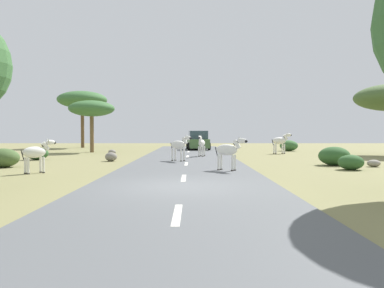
{
  "coord_description": "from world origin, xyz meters",
  "views": [
    {
      "loc": [
        0.36,
        -11.59,
        1.7
      ],
      "look_at": [
        0.45,
        12.85,
        0.92
      ],
      "focal_mm": 35.79,
      "sensor_mm": 36.0,
      "label": 1
    }
  ],
  "objects_px": {
    "tree_1": "(90,109)",
    "bush_3": "(287,146)",
    "zebra_1": "(178,145)",
    "zebra_4": "(35,153)",
    "bush_2": "(1,158)",
    "bush_0": "(349,162)",
    "zebra_3": "(279,141)",
    "rock_0": "(111,152)",
    "car_0": "(197,141)",
    "bush_4": "(333,156)",
    "rock_1": "(110,157)",
    "tree_4": "(81,100)",
    "zebra_0": "(200,143)",
    "zebra_2": "(227,150)",
    "rock_2": "(372,163)",
    "bush_1": "(36,153)"
  },
  "relations": [
    {
      "from": "tree_1",
      "to": "bush_3",
      "type": "distance_m",
      "value": 17.28
    },
    {
      "from": "zebra_1",
      "to": "zebra_4",
      "type": "xyz_separation_m",
      "value": [
        -5.66,
        -5.93,
        -0.09
      ]
    },
    {
      "from": "bush_2",
      "to": "bush_0",
      "type": "bearing_deg",
      "value": -4.25
    },
    {
      "from": "zebra_3",
      "to": "rock_0",
      "type": "distance_m",
      "value": 12.82
    },
    {
      "from": "bush_0",
      "to": "bush_2",
      "type": "bearing_deg",
      "value": 175.75
    },
    {
      "from": "zebra_4",
      "to": "tree_1",
      "type": "bearing_deg",
      "value": 138.7
    },
    {
      "from": "car_0",
      "to": "bush_4",
      "type": "relative_size",
      "value": 2.83
    },
    {
      "from": "zebra_1",
      "to": "bush_3",
      "type": "height_order",
      "value": "zebra_1"
    },
    {
      "from": "rock_1",
      "to": "bush_4",
      "type": "bearing_deg",
      "value": -12.52
    },
    {
      "from": "tree_4",
      "to": "bush_4",
      "type": "height_order",
      "value": "tree_4"
    },
    {
      "from": "zebra_0",
      "to": "rock_0",
      "type": "relative_size",
      "value": 2.58
    },
    {
      "from": "zebra_2",
      "to": "bush_0",
      "type": "xyz_separation_m",
      "value": [
        5.55,
        0.77,
        -0.57
      ]
    },
    {
      "from": "bush_2",
      "to": "bush_3",
      "type": "bearing_deg",
      "value": 41.42
    },
    {
      "from": "zebra_1",
      "to": "bush_2",
      "type": "xyz_separation_m",
      "value": [
        -8.32,
        -3.31,
        -0.49
      ]
    },
    {
      "from": "bush_3",
      "to": "bush_2",
      "type": "bearing_deg",
      "value": -138.58
    },
    {
      "from": "tree_4",
      "to": "rock_0",
      "type": "distance_m",
      "value": 14.97
    },
    {
      "from": "zebra_3",
      "to": "bush_0",
      "type": "xyz_separation_m",
      "value": [
        0.27,
        -12.51,
        -0.65
      ]
    },
    {
      "from": "zebra_4",
      "to": "bush_2",
      "type": "bearing_deg",
      "value": 177.33
    },
    {
      "from": "bush_3",
      "to": "rock_0",
      "type": "relative_size",
      "value": 2.67
    },
    {
      "from": "zebra_3",
      "to": "rock_1",
      "type": "distance_m",
      "value": 13.78
    },
    {
      "from": "bush_2",
      "to": "zebra_2",
      "type": "bearing_deg",
      "value": -10.53
    },
    {
      "from": "zebra_4",
      "to": "rock_0",
      "type": "xyz_separation_m",
      "value": [
        0.52,
        12.34,
        -0.64
      ]
    },
    {
      "from": "zebra_2",
      "to": "car_0",
      "type": "relative_size",
      "value": 0.32
    },
    {
      "from": "zebra_0",
      "to": "zebra_2",
      "type": "relative_size",
      "value": 1.05
    },
    {
      "from": "bush_3",
      "to": "rock_1",
      "type": "distance_m",
      "value": 17.72
    },
    {
      "from": "tree_4",
      "to": "bush_3",
      "type": "relative_size",
      "value": 3.82
    },
    {
      "from": "rock_2",
      "to": "zebra_0",
      "type": "bearing_deg",
      "value": 139.04
    },
    {
      "from": "bush_0",
      "to": "zebra_4",
      "type": "bearing_deg",
      "value": -174.0
    },
    {
      "from": "car_0",
      "to": "bush_0",
      "type": "bearing_deg",
      "value": -74.63
    },
    {
      "from": "zebra_4",
      "to": "tree_1",
      "type": "xyz_separation_m",
      "value": [
        -1.92,
        16.03,
        2.74
      ]
    },
    {
      "from": "tree_1",
      "to": "bush_3",
      "type": "height_order",
      "value": "tree_1"
    },
    {
      "from": "zebra_1",
      "to": "bush_1",
      "type": "relative_size",
      "value": 1.15
    },
    {
      "from": "zebra_0",
      "to": "bush_1",
      "type": "bearing_deg",
      "value": 26.0
    },
    {
      "from": "bush_1",
      "to": "rock_1",
      "type": "distance_m",
      "value": 4.85
    },
    {
      "from": "zebra_1",
      "to": "tree_4",
      "type": "relative_size",
      "value": 0.25
    },
    {
      "from": "bush_0",
      "to": "rock_2",
      "type": "bearing_deg",
      "value": 40.31
    },
    {
      "from": "bush_1",
      "to": "bush_2",
      "type": "relative_size",
      "value": 0.86
    },
    {
      "from": "tree_1",
      "to": "bush_0",
      "type": "xyz_separation_m",
      "value": [
        15.4,
        -14.62,
        -3.25
      ]
    },
    {
      "from": "bush_3",
      "to": "bush_1",
      "type": "bearing_deg",
      "value": -149.36
    },
    {
      "from": "bush_1",
      "to": "rock_0",
      "type": "height_order",
      "value": "bush_1"
    },
    {
      "from": "zebra_0",
      "to": "bush_4",
      "type": "bearing_deg",
      "value": 148.73
    },
    {
      "from": "bush_2",
      "to": "rock_1",
      "type": "relative_size",
      "value": 2.21
    },
    {
      "from": "car_0",
      "to": "zebra_3",
      "type": "bearing_deg",
      "value": -48.19
    },
    {
      "from": "zebra_4",
      "to": "bush_3",
      "type": "xyz_separation_m",
      "value": [
        14.94,
        18.15,
        -0.38
      ]
    },
    {
      "from": "tree_4",
      "to": "rock_1",
      "type": "relative_size",
      "value": 8.81
    },
    {
      "from": "bush_0",
      "to": "bush_1",
      "type": "relative_size",
      "value": 0.87
    },
    {
      "from": "zebra_1",
      "to": "zebra_2",
      "type": "distance_m",
      "value": 5.74
    },
    {
      "from": "car_0",
      "to": "zebra_4",
      "type": "bearing_deg",
      "value": -113.11
    },
    {
      "from": "zebra_2",
      "to": "car_0",
      "type": "distance_m",
      "value": 19.4
    },
    {
      "from": "zebra_3",
      "to": "rock_2",
      "type": "height_order",
      "value": "zebra_3"
    }
  ]
}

